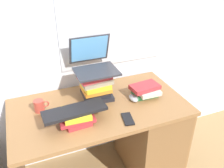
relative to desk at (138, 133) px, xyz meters
name	(u,v)px	position (x,y,z in m)	size (l,w,h in m)	color
wall_back	(81,20)	(-0.32, 0.42, 0.89)	(6.00, 0.06, 2.60)	silver
desk	(138,133)	(0.00, 0.00, 0.00)	(1.30, 0.70, 0.76)	olive
book_stack_tall	(96,86)	(-0.31, 0.14, 0.46)	(0.27, 0.21, 0.22)	black
book_stack_keyboard_riser	(76,116)	(-0.53, -0.09, 0.39)	(0.24, 0.20, 0.08)	#B22D33
book_stack_side	(146,90)	(0.06, 0.03, 0.40)	(0.23, 0.19, 0.10)	#338C4C
laptop	(93,62)	(-0.31, 0.20, 0.63)	(0.31, 0.32, 0.24)	#2D2D33
keyboard	(75,111)	(-0.54, -0.09, 0.44)	(0.42, 0.14, 0.02)	black
computer_mouse	(133,98)	(-0.06, 0.00, 0.36)	(0.06, 0.10, 0.04)	#A5A8AD
mug	(39,106)	(-0.74, 0.13, 0.39)	(0.11, 0.07, 0.09)	#B23F33
cell_phone	(128,119)	(-0.20, -0.20, 0.35)	(0.07, 0.14, 0.01)	black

